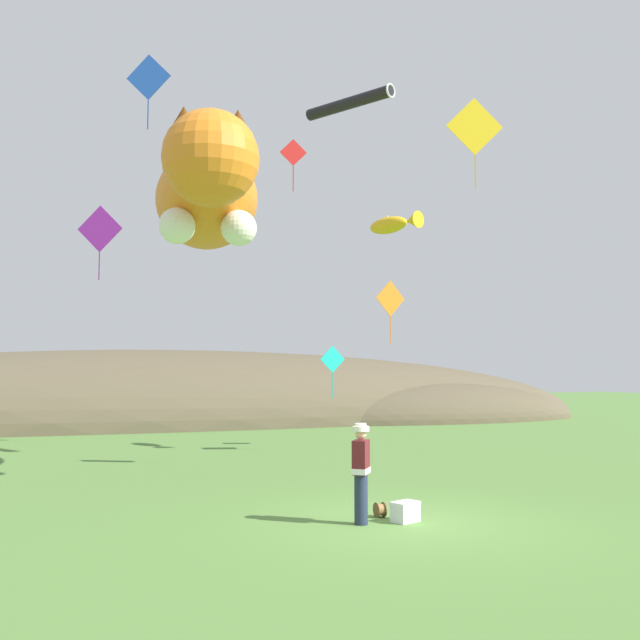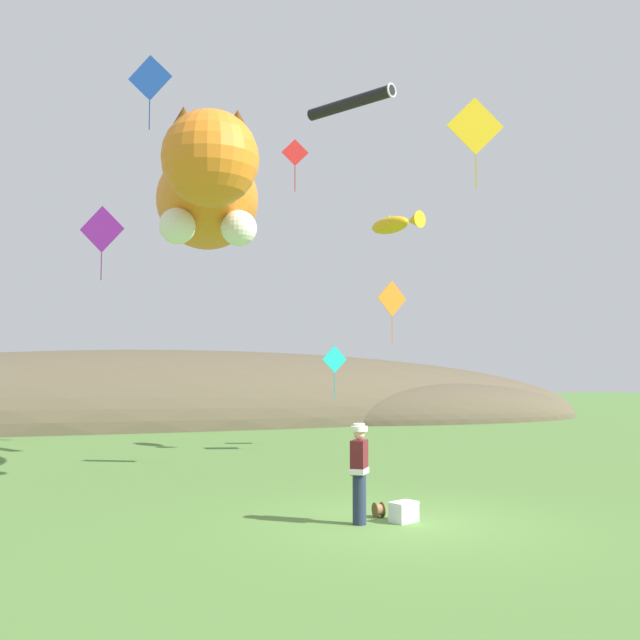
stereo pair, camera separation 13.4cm
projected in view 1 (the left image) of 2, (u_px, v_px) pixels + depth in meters
name	position (u px, v px, depth m)	size (l,w,h in m)	color
ground_plane	(400.00, 523.00, 12.67)	(120.00, 120.00, 0.00)	#517A38
distant_hill_ridge	(190.00, 422.00, 37.71)	(51.60, 14.04, 7.60)	brown
festival_attendant	(361.00, 470.00, 12.65)	(0.46, 0.49, 1.77)	#232D47
kite_spool	(380.00, 510.00, 13.21)	(0.16, 0.28, 0.28)	olive
picnic_cooler	(405.00, 512.00, 12.81)	(0.58, 0.49, 0.36)	white
kite_giant_cat	(207.00, 196.00, 17.87)	(3.46, 9.17, 2.81)	orange
kite_fish_windsock	(394.00, 224.00, 23.62)	(1.29, 2.16, 0.65)	gold
kite_tube_streamer	(349.00, 103.00, 21.58)	(1.87, 2.92, 0.44)	black
kite_diamond_violet	(100.00, 229.00, 22.93)	(1.35, 0.74, 2.43)	purple
kite_diamond_blue	(149.00, 78.00, 21.48)	(1.23, 0.73, 2.32)	blue
kite_diamond_gold	(475.00, 127.00, 18.56)	(1.48, 0.41, 2.43)	yellow
kite_diamond_red	(293.00, 153.00, 24.63)	(0.92, 0.25, 1.85)	red
kite_diamond_teal	(333.00, 360.00, 25.55)	(0.97, 0.09, 1.88)	#19BFBF
kite_diamond_orange	(390.00, 299.00, 23.26)	(1.16, 0.27, 2.08)	orange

